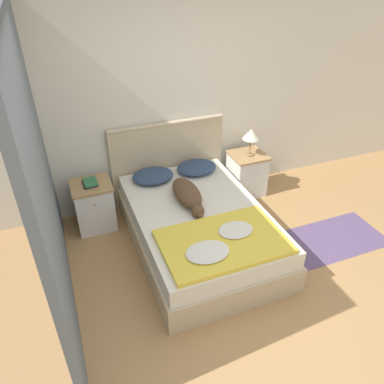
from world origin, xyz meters
name	(u,v)px	position (x,y,z in m)	size (l,w,h in m)	color
ground_plane	(230,315)	(0.00, 0.00, 0.00)	(16.00, 16.00, 0.00)	tan
wall_back	(156,106)	(0.00, 2.13, 1.27)	(9.00, 0.06, 2.55)	silver
wall_side_left	(41,168)	(-1.35, 1.05, 1.27)	(0.06, 3.10, 2.55)	slate
bed	(199,228)	(0.09, 1.01, 0.24)	(1.38, 2.04, 0.49)	#C6B28E
headboard	(168,160)	(0.09, 2.06, 0.57)	(1.46, 0.06, 1.09)	#C6B28E
nightstand_left	(94,205)	(-0.92, 1.80, 0.29)	(0.45, 0.44, 0.58)	white
nightstand_right	(247,174)	(1.11, 1.80, 0.29)	(0.45, 0.44, 0.58)	white
pillow_left	(153,176)	(-0.19, 1.79, 0.55)	(0.50, 0.40, 0.11)	navy
pillow_right	(197,167)	(0.38, 1.79, 0.55)	(0.50, 0.40, 0.11)	navy
quilt	(222,242)	(0.09, 0.42, 0.52)	(1.17, 0.77, 0.08)	yellow
dog	(188,194)	(0.04, 1.21, 0.58)	(0.27, 0.80, 0.19)	brown
book_stack	(90,183)	(-0.92, 1.80, 0.61)	(0.17, 0.21, 0.04)	#232328
table_lamp	(251,135)	(1.11, 1.77, 0.87)	(0.22, 0.22, 0.36)	#9E7A4C
rug	(332,239)	(1.58, 0.54, 0.00)	(1.21, 0.67, 0.00)	#604C75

